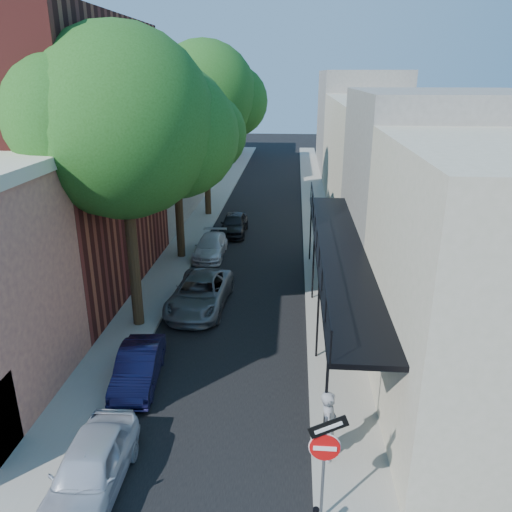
% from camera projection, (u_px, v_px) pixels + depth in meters
% --- Properties ---
extents(road_surface, '(6.00, 64.00, 0.01)m').
position_uv_depth(road_surface, '(263.00, 206.00, 38.80)').
color(road_surface, black).
rests_on(road_surface, ground).
extents(sidewalk_left, '(2.00, 64.00, 0.12)m').
position_uv_depth(sidewalk_left, '(212.00, 204.00, 39.07)').
color(sidewalk_left, gray).
rests_on(sidewalk_left, ground).
extents(sidewalk_right, '(2.00, 64.00, 0.12)m').
position_uv_depth(sidewalk_right, '(315.00, 206.00, 38.49)').
color(sidewalk_right, gray).
rests_on(sidewalk_right, ground).
extents(buildings_left, '(10.10, 59.10, 12.00)m').
position_uv_depth(buildings_left, '(136.00, 142.00, 36.61)').
color(buildings_left, tan).
rests_on(buildings_left, ground).
extents(buildings_right, '(9.80, 55.00, 10.00)m').
position_uv_depth(buildings_right, '(387.00, 151.00, 36.15)').
color(buildings_right, beige).
rests_on(buildings_right, ground).
extents(sign_post, '(0.89, 0.17, 2.99)m').
position_uv_depth(sign_post, '(325.00, 452.00, 10.69)').
color(sign_post, '#595B60').
rests_on(sign_post, ground).
extents(oak_near, '(7.48, 6.80, 11.42)m').
position_uv_depth(oak_near, '(136.00, 127.00, 17.85)').
color(oak_near, '#332414').
rests_on(oak_near, ground).
extents(oak_mid, '(6.60, 6.00, 10.20)m').
position_uv_depth(oak_mid, '(183.00, 128.00, 25.60)').
color(oak_mid, '#332414').
rests_on(oak_mid, ground).
extents(oak_far, '(7.70, 7.00, 11.90)m').
position_uv_depth(oak_far, '(212.00, 96.00, 33.65)').
color(oak_far, '#332414').
rests_on(oak_far, ground).
extents(parked_car_a, '(1.68, 3.99, 1.35)m').
position_uv_depth(parked_car_a, '(90.00, 469.00, 12.05)').
color(parked_car_a, '#B3B9C6').
rests_on(parked_car_a, ground).
extents(parked_car_b, '(1.62, 3.74, 1.20)m').
position_uv_depth(parked_car_b, '(138.00, 367.00, 16.36)').
color(parked_car_b, '#131238').
rests_on(parked_car_b, ground).
extents(parked_car_c, '(2.52, 5.08, 1.38)m').
position_uv_depth(parked_car_c, '(200.00, 293.00, 21.65)').
color(parked_car_c, slate).
rests_on(parked_car_c, ground).
extents(parked_car_d, '(1.63, 3.97, 1.15)m').
position_uv_depth(parked_car_d, '(211.00, 247.00, 27.88)').
color(parked_car_d, silver).
rests_on(parked_car_d, ground).
extents(parked_car_e, '(1.59, 3.94, 1.34)m').
position_uv_depth(parked_car_e, '(234.00, 224.00, 31.77)').
color(parked_car_e, black).
rests_on(parked_car_e, ground).
extents(pedestrian, '(0.54, 0.76, 2.00)m').
position_uv_depth(pedestrian, '(329.00, 425.00, 12.87)').
color(pedestrian, gray).
rests_on(pedestrian, sidewalk_right).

